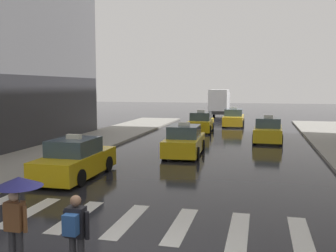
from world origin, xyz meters
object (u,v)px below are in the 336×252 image
taxi_lead (75,160)px  taxi_third (268,131)px  pedestrian_with_backpack (75,230)px  taxi_fourth (201,123)px  box_truck (220,102)px  pedestrian_with_umbrella (17,197)px  taxi_fifth (234,118)px  taxi_second (184,142)px

taxi_lead → taxi_third: size_ratio=0.99×
taxi_lead → pedestrian_with_backpack: bearing=-62.5°
taxi_fourth → box_truck: size_ratio=0.61×
pedestrian_with_umbrella → box_truck: bearing=90.4°
taxi_lead → pedestrian_with_umbrella: pedestrian_with_umbrella is taller
pedestrian_with_backpack → box_truck: bearing=92.2°
taxi_lead → taxi_fourth: bearing=81.4°
taxi_fifth → pedestrian_with_umbrella: 29.79m
box_truck → taxi_fifth: bearing=-77.6°
taxi_fourth → pedestrian_with_backpack: taxi_fourth is taller
pedestrian_with_backpack → taxi_lead: bearing=117.5°
taxi_lead → pedestrian_with_umbrella: (2.64, -7.52, 0.79)m
taxi_lead → pedestrian_with_umbrella: size_ratio=2.34×
taxi_fourth → pedestrian_with_backpack: (1.37, -24.61, 0.25)m
taxi_lead → taxi_third: (7.90, 12.61, 0.00)m
pedestrian_with_backpack → pedestrian_with_umbrella: bearing=177.7°
taxi_second → taxi_lead: bearing=-118.3°
taxi_lead → taxi_second: bearing=61.7°
taxi_fourth → pedestrian_with_backpack: 24.65m
taxi_fourth → taxi_fifth: (2.32, 5.14, 0.00)m
taxi_lead → taxi_third: bearing=57.9°
box_truck → taxi_fourth: bearing=-89.2°
taxi_fourth → taxi_fifth: 5.64m
taxi_second → pedestrian_with_umbrella: bearing=-92.9°
taxi_lead → taxi_fourth: size_ratio=0.99×
taxi_third → taxi_fourth: bearing=140.3°
taxi_fifth → taxi_fourth: bearing=-114.3°
pedestrian_with_umbrella → pedestrian_with_backpack: size_ratio=1.18×
taxi_second → taxi_third: (4.56, 6.40, 0.00)m
pedestrian_with_umbrella → pedestrian_with_backpack: bearing=-2.3°
taxi_fourth → taxi_fifth: same height
taxi_lead → taxi_fifth: (4.90, 22.17, 0.00)m
taxi_fourth → box_truck: bearing=90.8°
taxi_second → pedestrian_with_backpack: size_ratio=2.79×
taxi_second → pedestrian_with_umbrella: (-0.70, -13.73, 0.79)m
taxi_third → pedestrian_with_backpack: taxi_third is taller
taxi_second → pedestrian_with_umbrella: 13.77m
pedestrian_with_backpack → taxi_fourth: bearing=93.2°
taxi_fifth → pedestrian_with_backpack: (-0.95, -29.74, 0.25)m
taxi_third → taxi_fourth: same height
box_truck → taxi_third: bearing=-75.3°
taxi_second → taxi_fourth: 10.85m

